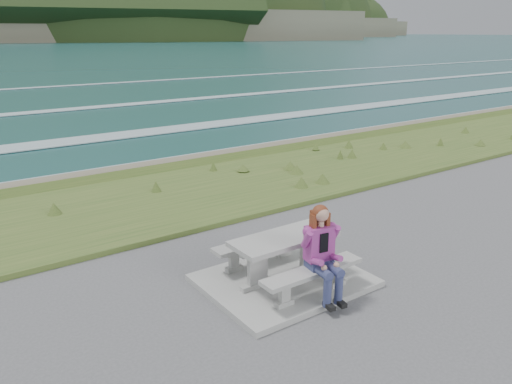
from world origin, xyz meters
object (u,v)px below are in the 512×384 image
picnic_table (284,246)px  bench_landward (312,275)px  bench_seaward (260,244)px  seated_woman (324,265)px

picnic_table → bench_landward: 0.74m
picnic_table → bench_seaward: picnic_table is taller
bench_seaward → picnic_table: bearing=-90.0°
picnic_table → seated_woman: bearing=-82.7°
bench_landward → bench_seaward: (0.00, 1.40, 0.00)m
picnic_table → bench_seaward: bearing=90.0°
seated_woman → bench_seaward: bearing=103.4°
picnic_table → bench_landward: bearing=-90.0°
bench_landward → bench_seaward: bearing=90.0°
bench_seaward → seated_woman: seated_woman is taller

